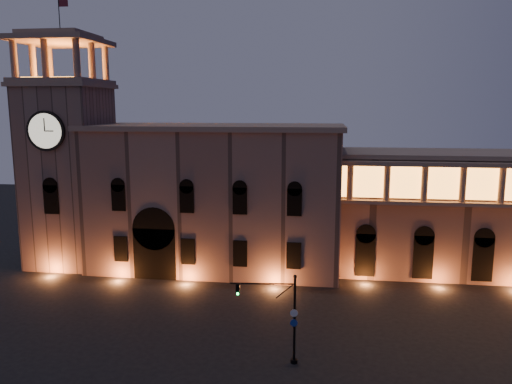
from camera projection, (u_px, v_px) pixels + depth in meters
ground at (184, 349)px, 41.09m from camera, size 160.00×160.00×0.00m
government_building at (215, 197)px, 61.30m from camera, size 30.80×12.80×17.60m
clock_tower at (69, 165)px, 62.18m from camera, size 9.80×9.80×32.40m
colonnade_wing at (501, 213)px, 58.97m from camera, size 40.60×11.50×14.50m
traffic_light at (283, 317)px, 38.30m from camera, size 5.21×0.90×7.17m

